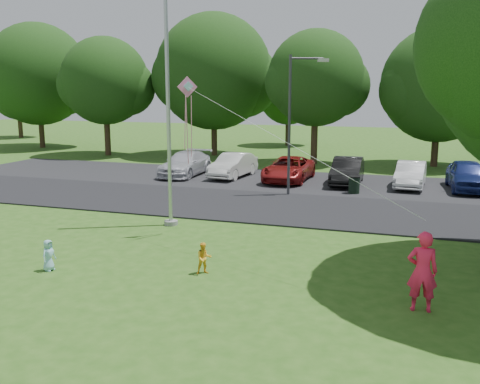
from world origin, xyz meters
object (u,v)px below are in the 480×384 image
(street_lamp, at_px, (295,112))
(child_yellow, at_px, (204,258))
(trash_can, at_px, (354,185))
(kite, at_px, (192,102))
(flagpole, at_px, (168,111))
(child_blue, at_px, (49,255))
(woman, at_px, (422,271))

(street_lamp, distance_m, child_yellow, 11.92)
(street_lamp, distance_m, trash_can, 4.48)
(child_yellow, xyz_separation_m, kite, (-1.76, 3.38, 4.08))
(flagpole, bearing_deg, child_yellow, -55.07)
(street_lamp, xyz_separation_m, child_blue, (-4.03, -12.52, -3.43))
(child_blue, relative_size, kite, 0.11)
(street_lamp, relative_size, kite, 0.83)
(woman, bearing_deg, trash_can, -83.49)
(trash_can, xyz_separation_m, kite, (-4.31, -9.14, 4.08))
(child_blue, distance_m, kite, 6.52)
(flagpole, distance_m, kite, 1.84)
(child_yellow, bearing_deg, child_blue, 161.24)
(trash_can, height_order, child_yellow, trash_can)
(child_yellow, relative_size, child_blue, 0.99)
(woman, xyz_separation_m, child_yellow, (-5.55, 0.74, -0.49))
(flagpole, relative_size, street_lamp, 1.55)
(child_yellow, bearing_deg, flagpole, 91.14)
(flagpole, distance_m, trash_can, 10.51)
(street_lamp, bearing_deg, woman, -89.38)
(street_lamp, bearing_deg, child_blue, -132.22)
(flagpole, xyz_separation_m, woman, (8.71, -5.26, -3.24))
(street_lamp, bearing_deg, kite, -125.94)
(child_blue, bearing_deg, kite, -21.01)
(flagpole, height_order, child_blue, flagpole)
(child_blue, height_order, kite, kite)
(woman, relative_size, kite, 0.24)
(woman, xyz_separation_m, child_blue, (-9.69, -0.37, -0.49))
(street_lamp, bearing_deg, child_yellow, -113.81)
(woman, bearing_deg, child_yellow, -13.81)
(flagpole, height_order, woman, flagpole)
(flagpole, xyz_separation_m, trash_can, (5.71, 8.00, -3.73))
(flagpole, distance_m, child_yellow, 6.66)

